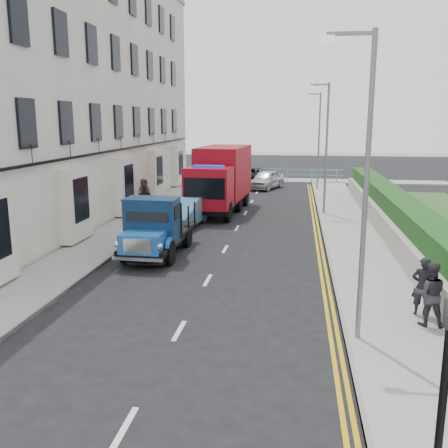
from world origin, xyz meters
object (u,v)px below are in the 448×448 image
lamp_mid (324,141)px  bedford_lorry (154,231)px  lamp_far (317,135)px  red_lorry (221,178)px  parked_car_front (153,238)px  lamp_near (361,173)px  pedestrian_east_near (423,286)px

lamp_mid → bedford_lorry: bearing=-124.5°
lamp_far → bedford_lorry: lamp_far is taller
red_lorry → parked_car_front: (-1.16, -9.53, -1.26)m
bedford_lorry → parked_car_front: size_ratio=1.24×
lamp_near → lamp_mid: same height
lamp_near → lamp_mid: size_ratio=1.00×
lamp_mid → lamp_far: same height
lamp_far → bedford_lorry: size_ratio=1.43×
red_lorry → pedestrian_east_near: bearing=-58.5°
pedestrian_east_near → red_lorry: bearing=-56.6°
pedestrian_east_near → lamp_far: bearing=-79.4°
bedford_lorry → pedestrian_east_near: size_ratio=3.13×
parked_car_front → pedestrian_east_near: (8.70, -5.05, 0.23)m
lamp_mid → lamp_far: size_ratio=1.00×
bedford_lorry → lamp_mid: bearing=56.7°
parked_car_front → lamp_mid: bearing=47.0°
lamp_near → red_lorry: lamp_near is taller
lamp_mid → red_lorry: size_ratio=0.99×
red_lorry → pedestrian_east_near: size_ratio=4.52×
pedestrian_east_near → lamp_mid: bearing=-76.3°
lamp_near → bedford_lorry: lamp_near is taller
lamp_mid → red_lorry: lamp_mid is taller
bedford_lorry → pedestrian_east_near: bearing=-27.4°
parked_car_front → red_lorry: bearing=76.2°
lamp_mid → lamp_far: bearing=90.0°
parked_car_front → bedford_lorry: bearing=-76.2°
bedford_lorry → lamp_near: bearing=-42.5°
red_lorry → bedford_lorry: bearing=-91.8°
lamp_mid → red_lorry: (-5.61, 0.24, -2.07)m
parked_car_front → pedestrian_east_near: bearing=-37.0°
parked_car_front → pedestrian_east_near: size_ratio=2.52×
lamp_far → parked_car_front: lamp_far is taller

